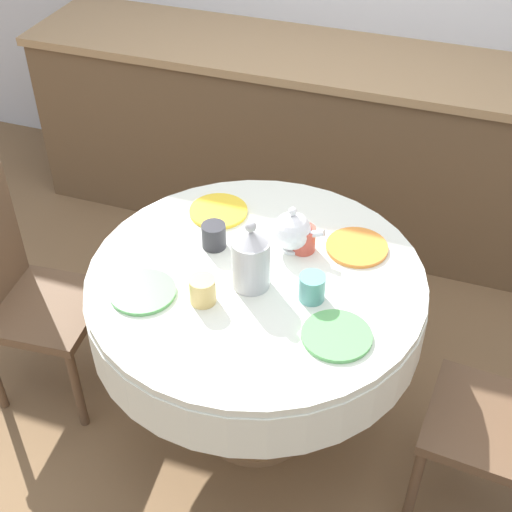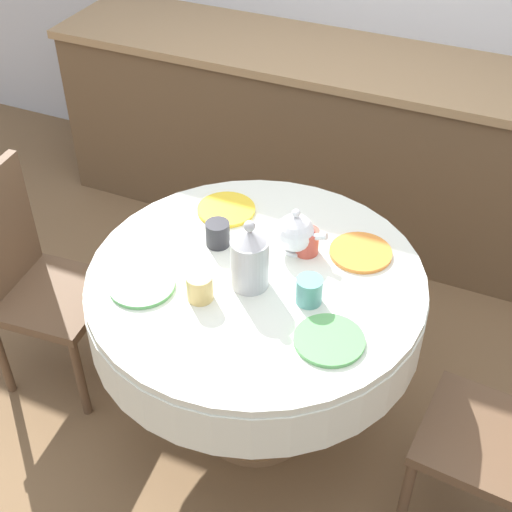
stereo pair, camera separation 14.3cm
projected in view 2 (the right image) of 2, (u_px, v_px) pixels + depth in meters
The scene contains 14 objects.
ground_plane at pixel (256, 420), 2.84m from camera, with size 12.00×12.00×0.00m, color brown.
kitchen_counter at pixel (371, 150), 3.53m from camera, with size 3.24×0.64×0.93m.
dining_table at pixel (256, 304), 2.43m from camera, with size 1.13×1.13×0.77m.
chair_right at pixel (31, 275), 2.74m from camera, with size 0.43×0.43×0.94m.
plate_near_left at pixel (142, 286), 2.29m from camera, with size 0.21×0.21×0.01m, color #5BA85B.
cup_near_left at pixel (200, 287), 2.23m from camera, with size 0.08×0.08×0.09m, color #DBB766.
plate_near_right at pixel (329, 340), 2.11m from camera, with size 0.21×0.21×0.01m, color #5BA85B.
cup_near_right at pixel (309, 291), 2.22m from camera, with size 0.08×0.08×0.09m, color #5BA39E.
plate_far_left at pixel (226, 209), 2.61m from camera, with size 0.21×0.21×0.01m, color yellow.
cup_far_left at pixel (218, 234), 2.44m from camera, with size 0.08×0.08×0.09m, color #28282D.
plate_far_right at pixel (361, 252), 2.42m from camera, with size 0.21×0.21×0.01m, color orange.
cup_far_right at pixel (307, 242), 2.41m from camera, with size 0.08×0.08×0.09m, color #CC4C3D.
coffee_carafe at pixel (250, 259), 2.24m from camera, with size 0.12×0.12×0.25m.
teapot at pixel (296, 233), 2.39m from camera, with size 0.18×0.13×0.17m.
Camera 2 is at (0.72, -1.61, 2.31)m, focal length 50.00 mm.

